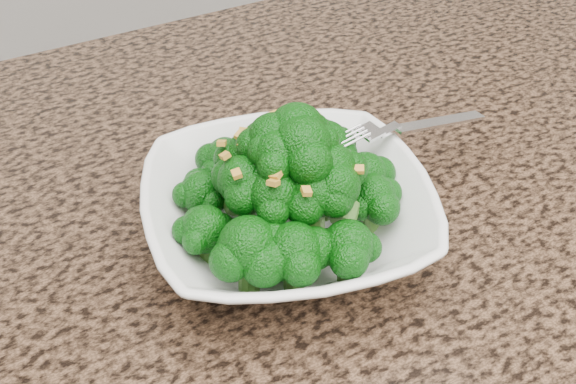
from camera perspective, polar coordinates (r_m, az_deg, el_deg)
granite_counter at (r=0.52m, az=2.52°, el=-12.72°), size 1.64×1.04×0.03m
bowl at (r=0.56m, az=0.00°, el=-1.83°), size 0.28×0.28×0.05m
broccoli_pile at (r=0.52m, az=0.00°, el=3.64°), size 0.19×0.19×0.08m
garlic_topping at (r=0.50m, az=0.00°, el=7.50°), size 0.12×0.12×0.01m
fork at (r=0.60m, az=8.24°, el=4.98°), size 0.17×0.04×0.01m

